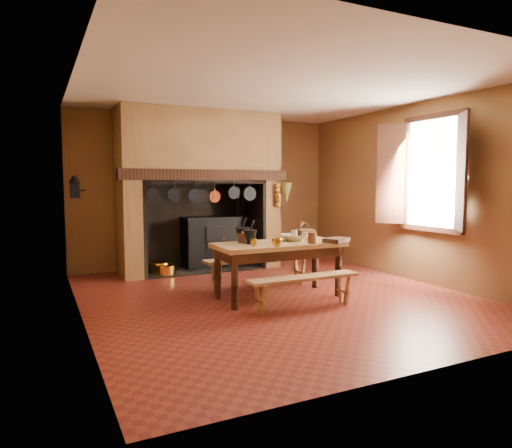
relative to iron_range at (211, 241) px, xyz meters
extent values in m
plane|color=maroon|center=(0.04, -2.45, -0.48)|extent=(5.50, 5.50, 0.00)
plane|color=silver|center=(0.04, -2.45, 2.32)|extent=(5.50, 5.50, 0.00)
cube|color=olive|center=(0.04, 0.30, 0.92)|extent=(5.00, 0.02, 2.80)
cube|color=olive|center=(-2.46, -2.45, 0.92)|extent=(0.02, 5.50, 2.80)
cube|color=olive|center=(2.54, -2.45, 0.92)|extent=(0.02, 5.50, 2.80)
cube|color=olive|center=(0.04, -5.20, 0.92)|extent=(5.00, 0.02, 2.80)
cube|color=olive|center=(-1.51, -0.15, 0.92)|extent=(0.30, 0.90, 2.80)
cube|color=olive|center=(0.99, -0.15, 0.92)|extent=(0.30, 0.90, 2.80)
cube|color=olive|center=(-0.26, -0.15, 1.72)|extent=(2.20, 0.90, 1.20)
cube|color=black|center=(-0.26, -0.55, 1.21)|extent=(2.95, 0.22, 0.18)
cube|color=black|center=(-0.26, 0.27, 0.32)|extent=(2.20, 0.06, 1.60)
cube|color=black|center=(-0.26, -0.15, -0.47)|extent=(2.20, 0.90, 0.02)
cube|color=black|center=(-0.01, 0.00, -0.03)|extent=(1.00, 0.50, 0.90)
cube|color=black|center=(-0.01, -0.02, 0.44)|extent=(1.04, 0.54, 0.04)
cube|color=black|center=(-0.01, -0.26, 0.07)|extent=(0.35, 0.02, 0.45)
cylinder|color=black|center=(0.54, 0.00, 0.77)|extent=(0.10, 0.10, 0.70)
cylinder|color=gold|center=(-0.16, -0.28, 0.07)|extent=(0.03, 0.03, 0.03)
cylinder|color=gold|center=(0.14, -0.28, 0.07)|extent=(0.03, 0.03, 0.03)
cylinder|color=gold|center=(-1.01, -0.15, -0.38)|extent=(0.40, 0.40, 0.20)
cylinder|color=gold|center=(-0.96, -0.40, -0.39)|extent=(0.34, 0.34, 0.18)
cube|color=black|center=(-1.21, -0.05, -0.40)|extent=(0.18, 0.18, 0.16)
cone|color=brown|center=(1.22, -0.66, 0.90)|extent=(0.20, 0.20, 0.35)
cube|color=white|center=(2.52, -2.85, 1.22)|extent=(0.02, 1.00, 1.60)
cube|color=#3C1E13|center=(2.49, -2.85, 2.06)|extent=(0.08, 1.16, 0.08)
cube|color=#3C1E13|center=(2.49, -2.85, 0.38)|extent=(0.08, 1.16, 0.08)
cube|color=#3C1E13|center=(2.29, -3.53, 1.22)|extent=(0.29, 0.39, 1.60)
cube|color=#3C1E13|center=(2.29, -2.17, 1.22)|extent=(0.29, 0.39, 1.60)
cube|color=black|center=(-2.38, -0.90, 0.97)|extent=(0.12, 0.12, 0.22)
cone|color=black|center=(-2.38, -0.90, 1.12)|extent=(0.16, 0.16, 0.10)
cylinder|color=black|center=(-2.29, -0.90, 0.97)|extent=(0.12, 0.02, 0.02)
cube|color=#AD884F|center=(0.04, -2.52, 0.24)|extent=(1.74, 0.77, 0.06)
cube|color=#3C1E13|center=(0.04, -2.52, 0.14)|extent=(1.62, 0.66, 0.14)
cylinder|color=#3C1E13|center=(-0.73, -2.81, -0.14)|extent=(0.09, 0.09, 0.70)
cylinder|color=#3C1E13|center=(0.82, -2.81, -0.14)|extent=(0.09, 0.09, 0.70)
cylinder|color=#3C1E13|center=(-0.73, -2.23, -0.14)|extent=(0.09, 0.09, 0.70)
cylinder|color=#3C1E13|center=(0.82, -2.23, -0.14)|extent=(0.09, 0.09, 0.70)
cube|color=#AD884F|center=(0.04, -3.17, -0.09)|extent=(1.47, 0.26, 0.04)
cube|color=#AD884F|center=(0.04, -1.95, -0.03)|extent=(1.68, 0.29, 0.04)
cylinder|color=black|center=(-0.37, -2.25, 0.29)|extent=(0.12, 0.12, 0.04)
cone|color=black|center=(-0.37, -2.25, 0.39)|extent=(0.20, 0.20, 0.16)
cylinder|color=black|center=(-0.35, -2.25, 0.53)|extent=(0.08, 0.05, 0.16)
cylinder|color=black|center=(-0.37, -2.49, 0.29)|extent=(0.11, 0.11, 0.03)
cone|color=black|center=(-0.37, -2.49, 0.38)|extent=(0.18, 0.18, 0.15)
cylinder|color=black|center=(-0.34, -2.49, 0.51)|extent=(0.07, 0.03, 0.15)
cube|color=#3C1E13|center=(-0.38, -2.35, 0.33)|extent=(0.17, 0.17, 0.13)
cylinder|color=gold|center=(-0.38, -2.35, 0.42)|extent=(0.10, 0.10, 0.03)
cylinder|color=black|center=(-0.33, -2.35, 0.45)|extent=(0.11, 0.06, 0.04)
cylinder|color=gold|center=(-0.41, -2.68, 0.32)|extent=(0.09, 0.09, 0.09)
cylinder|color=gold|center=(0.52, -2.39, 0.32)|extent=(0.09, 0.09, 0.10)
imported|color=beige|center=(0.34, -2.43, 0.31)|extent=(0.45, 0.45, 0.09)
cylinder|color=brown|center=(0.40, -2.79, 0.34)|extent=(0.13, 0.13, 0.14)
cylinder|color=beige|center=(0.32, -2.47, 0.34)|extent=(0.10, 0.10, 0.15)
cube|color=#522A18|center=(0.53, -2.38, 0.34)|extent=(0.29, 0.23, 0.14)
torus|color=#522A18|center=(0.53, -2.38, 0.41)|extent=(0.21, 0.06, 0.21)
cube|color=#3C1E13|center=(0.76, -2.83, 0.30)|extent=(0.41, 0.36, 0.06)
imported|color=gold|center=(-0.15, -2.83, 0.32)|extent=(0.14, 0.14, 0.11)
camera|label=1|loc=(-2.89, -7.87, 1.07)|focal=32.00mm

